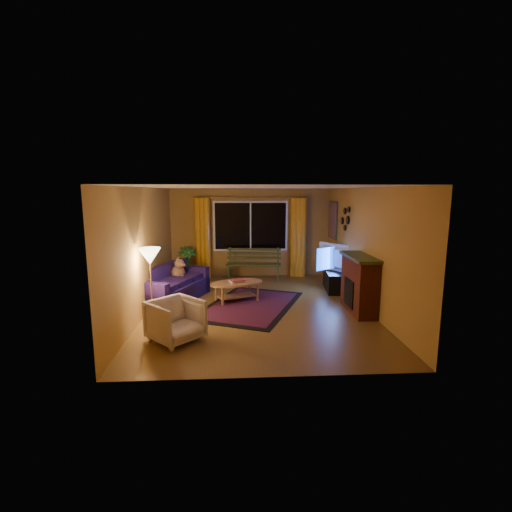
{
  "coord_description": "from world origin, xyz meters",
  "views": [
    {
      "loc": [
        -0.46,
        -7.52,
        2.42
      ],
      "look_at": [
        0.0,
        0.3,
        1.05
      ],
      "focal_mm": 26.0,
      "sensor_mm": 36.0,
      "label": 1
    }
  ],
  "objects": [
    {
      "name": "sofa",
      "position": [
        -1.83,
        0.58,
        0.39
      ],
      "size": [
        1.51,
        2.11,
        0.78
      ],
      "primitive_type": "cube",
      "rotation": [
        0.0,
        0.0,
        -0.4
      ],
      "color": "#1E1044",
      "rests_on": "ground"
    },
    {
      "name": "coffee_table",
      "position": [
        -0.42,
        0.48,
        0.22
      ],
      "size": [
        1.57,
        1.57,
        0.44
      ],
      "primitive_type": "cylinder",
      "rotation": [
        0.0,
        0.0,
        0.38
      ],
      "color": "#AD7448",
      "rests_on": "ground"
    },
    {
      "name": "ceiling",
      "position": [
        0.0,
        0.0,
        2.51
      ],
      "size": [
        4.5,
        6.0,
        0.02
      ],
      "primitive_type": "cube",
      "color": "white",
      "rests_on": "ground"
    },
    {
      "name": "armchair",
      "position": [
        -1.43,
        -1.7,
        0.38
      ],
      "size": [
        1.02,
        1.02,
        0.76
      ],
      "primitive_type": "imported",
      "rotation": [
        0.0,
        0.0,
        0.78
      ],
      "color": "beige",
      "rests_on": "ground"
    },
    {
      "name": "painting",
      "position": [
        2.22,
        2.45,
        1.65
      ],
      "size": [
        0.04,
        0.76,
        0.96
      ],
      "primitive_type": "cube",
      "color": "#C6590F",
      "rests_on": "wall_right"
    },
    {
      "name": "bench",
      "position": [
        0.06,
        2.43,
        0.22
      ],
      "size": [
        1.52,
        0.61,
        0.44
      ],
      "primitive_type": "cube",
      "rotation": [
        0.0,
        0.0,
        -0.12
      ],
      "color": "#323814",
      "rests_on": "ground"
    },
    {
      "name": "curtain_rod",
      "position": [
        0.0,
        2.9,
        2.25
      ],
      "size": [
        3.2,
        0.03,
        0.03
      ],
      "primitive_type": "cylinder",
      "rotation": [
        0.0,
        1.57,
        0.0
      ],
      "color": "#BF8C3F",
      "rests_on": "wall_back"
    },
    {
      "name": "floor_lamp",
      "position": [
        -2.0,
        -0.79,
        0.7
      ],
      "size": [
        0.29,
        0.29,
        1.4
      ],
      "primitive_type": "cylinder",
      "rotation": [
        0.0,
        0.0,
        -0.3
      ],
      "color": "#BF8C3F",
      "rests_on": "ground"
    },
    {
      "name": "curtain_right",
      "position": [
        1.35,
        2.88,
        1.12
      ],
      "size": [
        0.36,
        0.36,
        2.24
      ],
      "primitive_type": "cylinder",
      "color": "orange",
      "rests_on": "ground"
    },
    {
      "name": "fireplace",
      "position": [
        2.05,
        -0.4,
        0.55
      ],
      "size": [
        0.4,
        1.2,
        1.1
      ],
      "primitive_type": "cube",
      "color": "maroon",
      "rests_on": "ground"
    },
    {
      "name": "dog",
      "position": [
        -1.78,
        1.01,
        0.65
      ],
      "size": [
        0.5,
        0.58,
        0.53
      ],
      "primitive_type": null,
      "rotation": [
        0.0,
        0.0,
        0.34
      ],
      "color": "#8A6043",
      "rests_on": "sofa"
    },
    {
      "name": "window",
      "position": [
        0.0,
        2.94,
        1.45
      ],
      "size": [
        2.0,
        0.02,
        1.3
      ],
      "primitive_type": "cube",
      "color": "black",
      "rests_on": "wall_back"
    },
    {
      "name": "television",
      "position": [
        1.98,
        1.3,
        0.81
      ],
      "size": [
        0.78,
        1.05,
        0.67
      ],
      "primitive_type": "imported",
      "rotation": [
        0.0,
        0.0,
        2.16
      ],
      "color": "black",
      "rests_on": "tv_console"
    },
    {
      "name": "mirror_cluster",
      "position": [
        2.21,
        1.3,
        1.8
      ],
      "size": [
        0.06,
        0.6,
        0.56
      ],
      "primitive_type": null,
      "color": "black",
      "rests_on": "wall_right"
    },
    {
      "name": "wall_left",
      "position": [
        -2.26,
        0.0,
        1.25
      ],
      "size": [
        0.02,
        6.0,
        2.5
      ],
      "primitive_type": "cube",
      "color": "#B48237",
      "rests_on": "ground"
    },
    {
      "name": "curtain_left",
      "position": [
        -1.35,
        2.88,
        1.12
      ],
      "size": [
        0.36,
        0.36,
        2.24
      ],
      "primitive_type": "cylinder",
      "color": "orange",
      "rests_on": "ground"
    },
    {
      "name": "wall_right",
      "position": [
        2.26,
        0.0,
        1.25
      ],
      "size": [
        0.02,
        6.0,
        2.5
      ],
      "primitive_type": "cube",
      "color": "#B48237",
      "rests_on": "ground"
    },
    {
      "name": "tv_console",
      "position": [
        1.98,
        1.3,
        0.24
      ],
      "size": [
        0.51,
        1.17,
        0.47
      ],
      "primitive_type": "cube",
      "rotation": [
        0.0,
        0.0,
        -0.12
      ],
      "color": "black",
      "rests_on": "ground"
    },
    {
      "name": "wall_back",
      "position": [
        0.0,
        3.01,
        1.25
      ],
      "size": [
        4.5,
        0.02,
        2.5
      ],
      "primitive_type": "cube",
      "color": "#B48237",
      "rests_on": "ground"
    },
    {
      "name": "rug",
      "position": [
        -0.13,
        0.12,
        0.01
      ],
      "size": [
        2.6,
        3.13,
        0.02
      ],
      "primitive_type": "cube",
      "rotation": [
        0.0,
        0.0,
        -0.4
      ],
      "color": "#5F0C0F",
      "rests_on": "ground"
    },
    {
      "name": "floor",
      "position": [
        0.0,
        0.0,
        -0.01
      ],
      "size": [
        4.5,
        6.0,
        0.02
      ],
      "primitive_type": "cube",
      "color": "brown",
      "rests_on": "ground"
    },
    {
      "name": "potted_plant",
      "position": [
        -1.75,
        2.48,
        0.47
      ],
      "size": [
        0.65,
        0.65,
        0.93
      ],
      "primitive_type": "imported",
      "rotation": [
        0.0,
        0.0,
        0.29
      ],
      "color": "#235B1E",
      "rests_on": "ground"
    }
  ]
}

